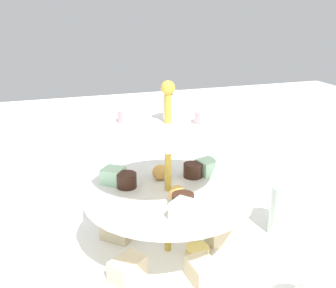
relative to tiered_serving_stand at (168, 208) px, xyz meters
name	(u,v)px	position (x,y,z in m)	size (l,w,h in m)	color
ground_plane	(168,255)	(0.00, 0.00, -0.08)	(2.40, 2.40, 0.00)	white
tiered_serving_stand	(168,208)	(0.00, 0.00, 0.00)	(0.31, 0.31, 0.28)	white
water_glass_tall_right	(11,219)	(-0.23, 0.07, -0.02)	(0.07, 0.07, 0.14)	silver
butter_knife_left	(142,181)	(0.03, 0.28, -0.08)	(0.17, 0.01, 0.00)	silver
water_glass_mid_back	(286,209)	(0.21, 0.00, -0.04)	(0.06, 0.06, 0.09)	silver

